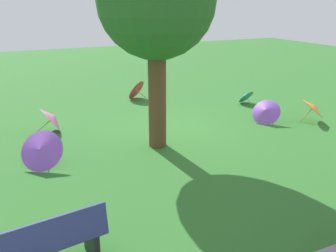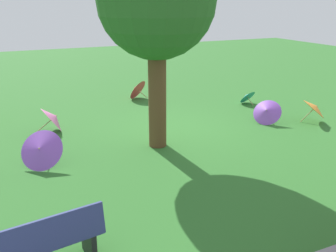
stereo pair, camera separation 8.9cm
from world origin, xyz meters
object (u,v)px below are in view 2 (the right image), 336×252
parasol_orange_0 (315,107)px  parasol_purple_3 (41,149)px  parasol_red_0 (136,89)px  parasol_teal_0 (247,96)px  shade_tree (156,2)px  parasol_purple_0 (267,111)px  parasol_pink_1 (54,118)px  park_bench (44,244)px

parasol_orange_0 → parasol_purple_3: (7.78, -0.01, -0.04)m
parasol_red_0 → parasol_teal_0: parasol_red_0 is taller
shade_tree → parasol_red_0: 5.64m
parasol_orange_0 → parasol_purple_3: bearing=-0.1°
parasol_purple_0 → parasol_orange_0: 1.45m
shade_tree → parasol_pink_1: (2.20, -2.12, -3.03)m
shade_tree → parasol_red_0: (-1.10, -4.61, -3.06)m
parasol_purple_0 → parasol_purple_3: parasol_purple_3 is taller
parasol_red_0 → parasol_pink_1: size_ratio=1.06×
shade_tree → parasol_red_0: bearing=-103.4°
parasol_purple_0 → parasol_pink_1: (5.82, -1.79, 0.04)m
parasol_purple_0 → parasol_teal_0: size_ratio=1.49×
park_bench → parasol_red_0: (-4.29, -8.35, -0.08)m
park_bench → parasol_pink_1: park_bench is taller
parasol_orange_0 → shade_tree: bearing=-2.0°
parasol_teal_0 → parasol_pink_1: size_ratio=0.79×
park_bench → parasol_red_0: 9.39m
parasol_red_0 → parasol_purple_3: size_ratio=0.83×
park_bench → parasol_pink_1: size_ratio=1.82×
parasol_purple_3 → parasol_orange_0: bearing=179.9°
parasol_purple_0 → parasol_orange_0: size_ratio=1.02×
shade_tree → parasol_purple_0: (-3.62, -0.33, -3.07)m
parasol_teal_0 → parasol_purple_3: parasol_purple_3 is taller
park_bench → shade_tree: size_ratio=0.34×
parasol_orange_0 → parasol_pink_1: bearing=-17.7°
parasol_orange_0 → parasol_pink_1: size_ratio=1.15×
park_bench → shade_tree: (-3.19, -3.74, 2.97)m
parasol_pink_1 → parasol_purple_0: bearing=162.9°
parasol_pink_1 → shade_tree: bearing=136.1°
park_bench → parasol_pink_1: 5.94m
shade_tree → parasol_purple_0: shade_tree is taller
parasol_red_0 → parasol_purple_0: bearing=120.5°
parasol_purple_0 → parasol_orange_0: (-1.35, 0.50, 0.09)m
shade_tree → parasol_orange_0: size_ratio=4.65×
parasol_teal_0 → parasol_purple_0: bearing=69.6°
parasol_red_0 → parasol_purple_0: size_ratio=0.91×
parasol_red_0 → parasol_pink_1: parasol_pink_1 is taller
shade_tree → parasol_purple_3: shade_tree is taller
parasol_red_0 → parasol_purple_0: parasol_red_0 is taller
parasol_red_0 → parasol_orange_0: size_ratio=0.93×
parasol_red_0 → parasol_pink_1: 4.14m
parasol_orange_0 → parasol_teal_0: bearing=-77.1°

